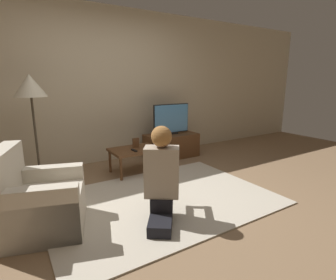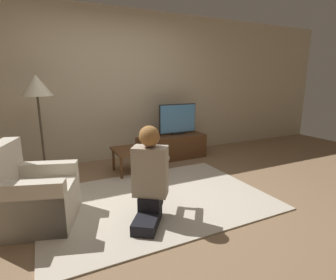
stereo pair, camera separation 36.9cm
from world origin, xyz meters
The scene contains 11 objects.
ground_plane centered at (0.00, 0.00, 0.00)m, with size 10.00×10.00×0.00m, color #896B4C.
wall_back centered at (0.00, 1.93, 1.30)m, with size 10.00×0.06×2.60m.
rug centered at (0.00, 0.00, 0.01)m, with size 2.61×1.82×0.02m.
tv_stand centered at (1.08, 1.48, 0.22)m, with size 0.95×0.50×0.43m.
tv centered at (1.08, 1.49, 0.71)m, with size 0.73×0.08×0.55m.
coffee_table centered at (0.14, 1.05, 0.34)m, with size 0.73×0.53×0.38m.
floor_lamp centered at (-1.16, 1.34, 1.26)m, with size 0.41×0.41×1.48m.
armchair centered at (-1.31, 0.06, 0.28)m, with size 0.91×0.89×0.82m.
person_kneeling centered at (-0.23, -0.39, 0.50)m, with size 0.65×0.78×0.97m.
picture_frame centered at (0.19, 1.11, 0.46)m, with size 0.11×0.01×0.15m.
remote centered at (0.08, 0.94, 0.39)m, with size 0.04×0.15×0.02m.
Camera 2 is at (-1.15, -2.68, 1.41)m, focal length 28.00 mm.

